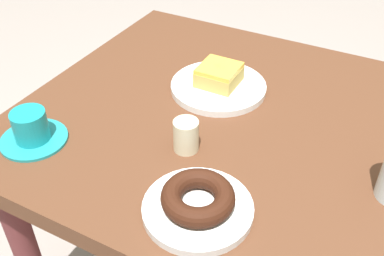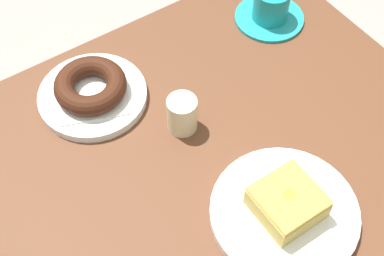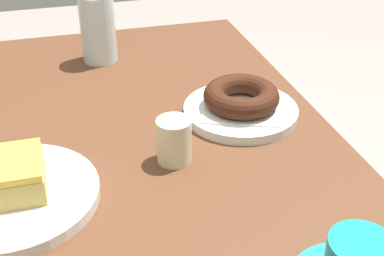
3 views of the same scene
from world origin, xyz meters
TOP-DOWN VIEW (x-y plane):
  - table at (0.00, 0.00)m, footprint 0.97×0.82m
  - plate_glazed_square at (0.10, -0.08)m, footprint 0.23×0.23m
  - napkin_glazed_square at (0.10, -0.08)m, footprint 0.19×0.19m
  - donut_glazed_square at (0.10, -0.08)m, footprint 0.09×0.09m
  - plate_chocolate_ring at (-0.03, 0.28)m, footprint 0.19×0.19m
  - napkin_chocolate_ring at (-0.03, 0.28)m, footprint 0.16×0.16m
  - donut_chocolate_ring at (-0.03, 0.28)m, footprint 0.13×0.13m
  - water_glass at (-0.32, 0.08)m, footprint 0.07×0.07m
  - sugar_jar at (0.07, 0.14)m, footprint 0.05×0.05m

SIDE VIEW (x-z plane):
  - table at x=0.00m, z-range 0.26..1.00m
  - plate_chocolate_ring at x=-0.03m, z-range 0.74..0.75m
  - plate_glazed_square at x=0.10m, z-range 0.74..0.75m
  - napkin_chocolate_ring at x=-0.03m, z-range 0.75..0.75m
  - napkin_glazed_square at x=0.10m, z-range 0.75..0.75m
  - sugar_jar at x=0.07m, z-range 0.74..0.80m
  - donut_chocolate_ring at x=-0.03m, z-range 0.75..0.79m
  - donut_glazed_square at x=0.10m, z-range 0.75..0.80m
  - water_glass at x=-0.32m, z-range 0.74..0.87m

